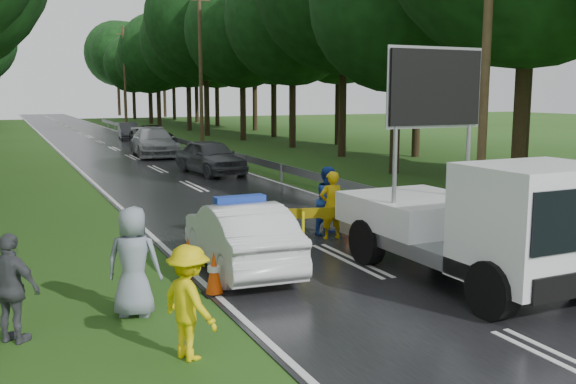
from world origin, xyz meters
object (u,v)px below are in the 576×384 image
work_truck (479,222)px  queue_car_third (151,136)px  officer (331,205)px  civilian (329,201)px  queue_car_first (211,157)px  queue_car_second (154,142)px  queue_car_fourth (128,131)px  barrier (333,218)px  police_sedan (240,236)px

work_truck → queue_car_third: (1.28, 33.42, -0.49)m
officer → civilian: (0.21, 0.51, 0.02)m
queue_car_first → queue_car_second: (-0.47, 9.04, 0.02)m
civilian → queue_car_first: 12.88m
officer → queue_car_fourth: 36.24m
work_truck → civilian: work_truck is taller
queue_car_third → queue_car_first: bearing=-89.7°
queue_car_second → queue_car_third: (1.31, 6.58, -0.08)m
civilian → queue_car_second: bearing=64.9°
queue_car_third → work_truck: bearing=-88.8°
officer → queue_car_fourth: officer is taller
work_truck → queue_car_fourth: size_ratio=1.45×
work_truck → queue_car_second: (-0.02, 26.84, -0.41)m
barrier → queue_car_fourth: 37.27m
queue_car_first → queue_car_fourth: queue_car_first is taller
work_truck → queue_car_first: bearing=87.4°
police_sedan → work_truck: work_truck is taller
queue_car_first → officer: bearing=-102.5°
work_truck → queue_car_first: 17.81m
police_sedan → queue_car_first: size_ratio=0.95×
police_sedan → work_truck: (3.68, -2.79, 0.50)m
civilian → queue_car_second: size_ratio=0.32×
work_truck → civilian: bearing=94.6°
police_sedan → barrier: size_ratio=1.82×
civilian → barrier: bearing=-138.7°
civilian → queue_car_fourth: 35.73m
police_sedan → queue_car_second: size_ratio=0.79×
queue_car_third → queue_car_fourth: bearing=94.6°
barrier → queue_car_first: (1.64, 14.35, 0.01)m
barrier → queue_car_fourth: bearing=100.6°
officer → queue_car_third: officer is taller
police_sedan → officer: size_ratio=2.53×
queue_car_fourth → queue_car_third: bearing=-83.1°
officer → queue_car_first: officer is taller
civilian → queue_car_second: 21.89m
work_truck → barrier: 3.67m
barrier → officer: size_ratio=1.39×
officer → civilian: size_ratio=0.97×
barrier → queue_car_third: (2.48, 29.98, -0.05)m
queue_car_second → barrier: bearing=-88.8°
officer → police_sedan: bearing=33.0°
queue_car_first → queue_car_second: size_ratio=0.83×
barrier → queue_car_first: queue_car_first is taller
work_truck → queue_car_second: 26.85m
queue_car_second → queue_car_fourth: size_ratio=1.41×
officer → queue_car_second: bearing=-87.7°
police_sedan → queue_car_third: (4.96, 30.63, 0.01)m
queue_car_second → queue_car_fourth: queue_car_second is taller
civilian → queue_car_third: (1.78, 28.47, -0.16)m
queue_car_first → queue_car_third: (0.84, 15.63, -0.06)m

